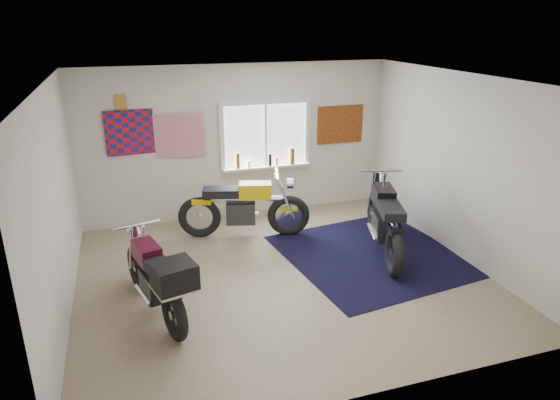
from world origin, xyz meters
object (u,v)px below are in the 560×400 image
object	(u,v)px
navy_rug	(372,255)
black_chrome_bike	(384,221)
maroon_tourer	(157,279)
yellow_triumph	(243,209)

from	to	relation	value
navy_rug	black_chrome_bike	distance (m)	0.55
black_chrome_bike	maroon_tourer	world-z (taller)	black_chrome_bike
maroon_tourer	black_chrome_bike	bearing A→B (deg)	-91.37
navy_rug	maroon_tourer	world-z (taller)	maroon_tourer
yellow_triumph	maroon_tourer	world-z (taller)	yellow_triumph
yellow_triumph	black_chrome_bike	xyz separation A→B (m)	(1.90, -1.22, 0.03)
navy_rug	black_chrome_bike	world-z (taller)	black_chrome_bike
yellow_triumph	black_chrome_bike	bearing A→B (deg)	-17.76
navy_rug	yellow_triumph	distance (m)	2.19
black_chrome_bike	navy_rug	bearing A→B (deg)	129.04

